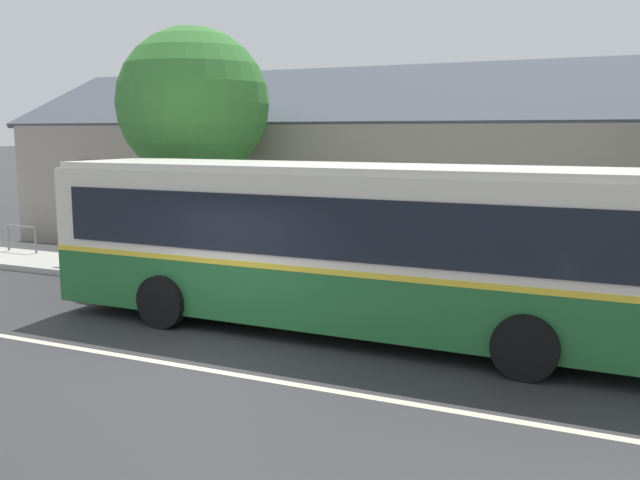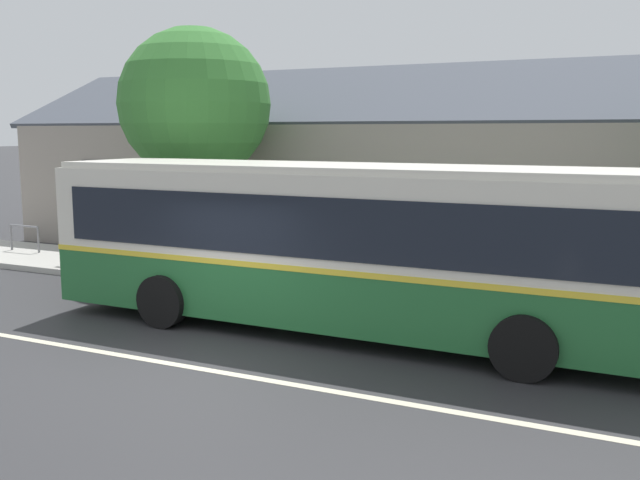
% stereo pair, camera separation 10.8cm
% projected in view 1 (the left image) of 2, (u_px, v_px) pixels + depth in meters
% --- Properties ---
extents(ground_plane, '(300.00, 300.00, 0.00)m').
position_uv_depth(ground_plane, '(180.00, 366.00, 11.17)').
color(ground_plane, '#2D2D30').
extents(sidewalk_far, '(60.00, 3.00, 0.15)m').
position_uv_depth(sidewalk_far, '(335.00, 287.00, 16.53)').
color(sidewalk_far, '#ADAAA3').
rests_on(sidewalk_far, ground).
extents(lane_divider_stripe, '(60.00, 0.16, 0.01)m').
position_uv_depth(lane_divider_stripe, '(180.00, 365.00, 11.16)').
color(lane_divider_stripe, beige).
rests_on(lane_divider_stripe, ground).
extents(community_building, '(22.78, 8.72, 6.72)m').
position_uv_depth(community_building, '(376.00, 182.00, 22.85)').
color(community_building, gray).
rests_on(community_building, ground).
extents(transit_bus, '(11.40, 2.84, 3.05)m').
position_uv_depth(transit_bus, '(343.00, 243.00, 12.88)').
color(transit_bus, '#236633').
rests_on(transit_bus, ground).
extents(bench_by_building, '(1.55, 0.51, 0.94)m').
position_uv_depth(bench_by_building, '(91.00, 250.00, 18.70)').
color(bench_by_building, brown).
rests_on(bench_by_building, sidewalk_far).
extents(street_tree_secondary, '(3.90, 3.90, 6.29)m').
position_uv_depth(street_tree_secondary, '(192.00, 109.00, 18.21)').
color(street_tree_secondary, '#4C3828').
rests_on(street_tree_secondary, ground).
extents(bike_rack, '(1.16, 0.06, 0.78)m').
position_uv_depth(bike_rack, '(21.00, 234.00, 20.85)').
color(bike_rack, slate).
rests_on(bike_rack, sidewalk_far).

